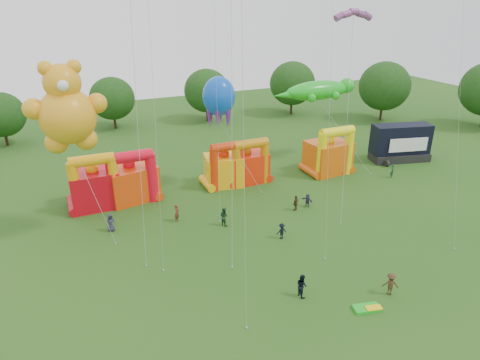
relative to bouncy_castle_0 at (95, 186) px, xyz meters
name	(u,v)px	position (x,y,z in m)	size (l,w,h in m)	color
ground	(374,335)	(15.20, -28.25, -2.48)	(160.00, 160.00, 0.00)	#204D15
tree_ring	(364,258)	(13.99, -27.62, 3.78)	(126.19, 128.31, 12.07)	#352314
bouncy_castle_0	(95,186)	(0.00, 0.00, 0.00)	(5.15, 4.15, 6.53)	red
bouncy_castle_1	(131,180)	(4.00, 0.26, -0.10)	(6.21, 5.36, 6.29)	#E63E0C
bouncy_castle_2	(224,168)	(15.24, -0.26, -0.22)	(5.06, 4.35, 5.89)	#FDAD0D
bouncy_castle_3	(247,165)	(18.25, -0.22, -0.24)	(5.05, 4.10, 5.88)	red
bouncy_castle_4	(329,155)	(29.44, -1.89, 0.00)	(5.62, 4.65, 6.55)	#DB570B
stage_trailer	(400,143)	(41.33, -2.07, 0.04)	(8.66, 4.91, 5.23)	black
teddy_bear_kite	(75,137)	(-1.37, -6.46, 7.72)	(6.97, 5.44, 16.87)	orange
gecko_kite	(337,124)	(31.75, 0.11, 3.34)	(12.55, 10.26, 11.33)	green
octopus_kite	(233,137)	(15.96, -1.43, 3.99)	(5.69, 6.09, 13.48)	blue
parafoil_kites	(251,106)	(13.73, -10.88, 9.96)	(27.12, 11.96, 31.03)	red
diamond_kites	(270,60)	(13.87, -14.10, 14.41)	(28.19, 21.89, 44.65)	red
folded_kite_bundle	(368,308)	(16.48, -25.97, -2.34)	(2.18, 1.45, 0.31)	green
spectator_0	(111,223)	(0.65, -6.22, -1.54)	(0.92, 0.60, 1.88)	#2B2843
spectator_1	(177,213)	(7.24, -6.94, -1.50)	(0.71, 0.47, 1.96)	maroon
spectator_2	(224,216)	(11.43, -9.62, -1.49)	(0.96, 0.75, 1.97)	#193E24
spectator_3	(282,231)	(15.52, -14.33, -1.67)	(1.05, 0.60, 1.62)	black
spectator_4	(296,203)	(19.82, -9.73, -1.60)	(1.03, 0.43, 1.76)	#42311A
spectator_5	(307,200)	(21.46, -9.48, -1.71)	(1.42, 0.45, 1.53)	#2E2945
spectator_6	(342,169)	(30.54, -3.40, -1.60)	(0.86, 0.56, 1.75)	maroon
spectator_7	(392,171)	(35.93, -6.77, -1.57)	(0.66, 0.43, 1.81)	#1B452A
spectator_8	(302,285)	(12.78, -22.54, -1.51)	(0.94, 0.74, 1.94)	black
spectator_9	(391,284)	(19.24, -25.17, -1.52)	(1.24, 0.71, 1.91)	#402C19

